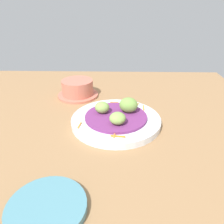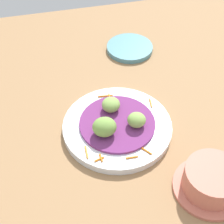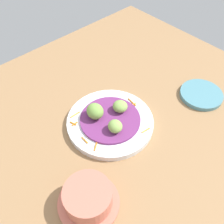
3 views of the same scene
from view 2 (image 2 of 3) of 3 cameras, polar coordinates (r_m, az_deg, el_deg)
The scene contains 9 objects.
table_surface at distance 85.52cm, azimuth 3.97°, elevation -0.78°, with size 110.00×110.00×2.00cm, color #936D47.
main_plate at distance 80.37cm, azimuth 0.88°, elevation -2.54°, with size 25.98×25.98×1.94cm, color silver.
cabbage_bed at distance 79.38cm, azimuth 0.89°, elevation -1.92°, with size 18.00×18.00×0.71cm, color #702D6B.
carrot_garnish at distance 77.99cm, azimuth 0.95°, elevation -3.25°, with size 21.10×19.19×0.40cm.
guac_scoop_left at distance 80.84cm, azimuth -0.18°, elevation 1.27°, with size 4.38×4.47×3.25cm, color #84A851.
guac_scoop_center at distance 75.19cm, azimuth -1.29°, elevation -2.56°, with size 5.46×4.80×4.43cm, color #759E47.
guac_scoop_right at distance 77.49cm, azimuth 4.19°, elevation -1.35°, with size 4.29×4.02×3.41cm, color #84A851.
side_plate_small at distance 104.77cm, azimuth 3.02°, elevation 10.81°, with size 14.02×14.02×1.44cm, color teal.
terracotta_bowl at distance 72.03cm, azimuth 16.46°, elevation -11.15°, with size 14.93×14.93×6.20cm.
Camera 2 is at (-54.98, 19.48, 63.53)cm, focal length 53.84 mm.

